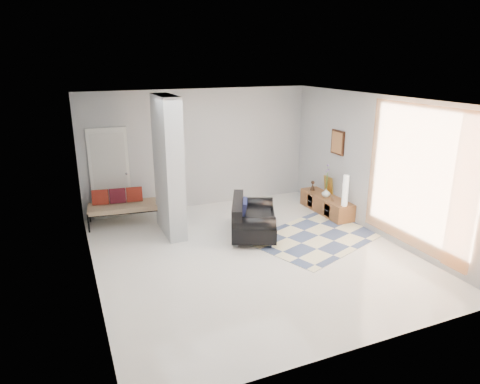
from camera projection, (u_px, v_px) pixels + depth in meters
name	position (u px, v px, depth m)	size (l,w,h in m)	color
floor	(251.00, 253.00, 7.93)	(6.00, 6.00, 0.00)	silver
ceiling	(253.00, 100.00, 7.09)	(6.00, 6.00, 0.00)	white
wall_back	(199.00, 149.00, 10.15)	(6.00, 6.00, 0.00)	#B0B2B5
wall_front	(361.00, 247.00, 4.88)	(6.00, 6.00, 0.00)	#B0B2B5
wall_left	(87.00, 200.00, 6.49)	(6.00, 6.00, 0.00)	#B0B2B5
wall_right	(377.00, 166.00, 8.54)	(6.00, 6.00, 0.00)	#B0B2B5
partition_column	(168.00, 166.00, 8.51)	(0.35, 1.20, 2.80)	#B8BEC0
hallway_door	(110.00, 174.00, 9.44)	(0.85, 0.06, 2.04)	white
curtain	(418.00, 178.00, 7.49)	(2.55, 2.55, 0.00)	#FF9643
wall_art	(338.00, 142.00, 9.61)	(0.04, 0.45, 0.55)	#361A0E
media_console	(326.00, 204.00, 9.97)	(0.45, 1.60, 0.80)	brown
loveseat	(251.00, 219.00, 8.63)	(1.36, 1.66, 0.76)	silver
daybed	(123.00, 205.00, 9.27)	(1.61, 0.82, 0.77)	black
area_rug	(319.00, 236.00, 8.70)	(2.69, 1.79, 0.01)	beige
cylinder_lamp	(345.00, 191.00, 9.19)	(0.12, 0.12, 0.68)	white
bronze_figurine	(313.00, 186.00, 10.33)	(0.12, 0.12, 0.24)	#332217
vase	(326.00, 193.00, 9.83)	(0.20, 0.20, 0.20)	silver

